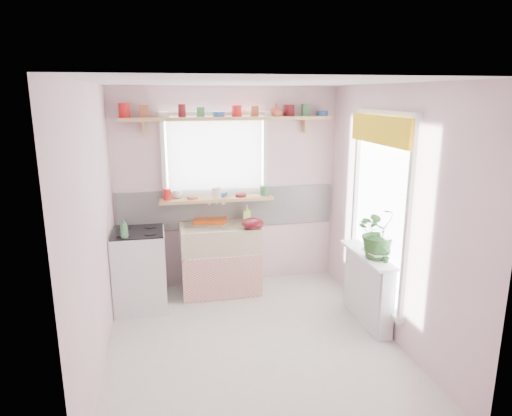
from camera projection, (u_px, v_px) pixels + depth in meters
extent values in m
plane|color=silver|center=(253.00, 343.00, 4.53)|extent=(3.20, 3.20, 0.00)
plane|color=white|center=(253.00, 82.00, 3.92)|extent=(3.20, 3.20, 0.00)
plane|color=#F5CED2|center=(227.00, 188.00, 5.74)|extent=(2.80, 0.00, 2.80)
plane|color=#F5CED2|center=(307.00, 293.00, 2.71)|extent=(2.80, 0.00, 2.80)
plane|color=#F5CED2|center=(94.00, 231.00, 3.94)|extent=(0.00, 3.20, 3.20)
plane|color=#F5CED2|center=(391.00, 214.00, 4.51)|extent=(0.00, 3.20, 3.20)
cube|color=white|center=(228.00, 208.00, 5.79)|extent=(2.74, 0.03, 0.50)
cube|color=#CC8490|center=(228.00, 223.00, 5.83)|extent=(2.74, 0.02, 0.12)
cube|color=white|center=(215.00, 157.00, 5.61)|extent=(1.20, 0.01, 1.00)
cube|color=white|center=(216.00, 158.00, 5.55)|extent=(1.15, 0.02, 0.95)
cube|color=white|center=(381.00, 209.00, 4.69)|extent=(0.01, 1.10, 1.90)
cube|color=yellow|center=(379.00, 130.00, 4.48)|extent=(0.03, 1.20, 0.28)
cube|color=white|center=(220.00, 270.00, 5.66)|extent=(0.85, 0.55, 0.55)
cube|color=#E45E43|center=(223.00, 279.00, 5.40)|extent=(0.95, 0.02, 0.53)
cube|color=beige|center=(219.00, 238.00, 5.56)|extent=(0.95, 0.55, 0.30)
cylinder|color=silver|center=(216.00, 201.00, 5.70)|extent=(0.03, 0.22, 0.03)
cube|color=white|center=(140.00, 270.00, 5.19)|extent=(0.58, 0.58, 0.90)
cube|color=black|center=(137.00, 232.00, 5.08)|extent=(0.56, 0.56, 0.02)
cylinder|color=black|center=(124.00, 235.00, 4.92)|extent=(0.14, 0.14, 0.01)
cylinder|color=black|center=(150.00, 234.00, 4.97)|extent=(0.14, 0.14, 0.01)
cylinder|color=black|center=(125.00, 228.00, 5.18)|extent=(0.14, 0.14, 0.01)
cylinder|color=black|center=(150.00, 227.00, 5.24)|extent=(0.14, 0.14, 0.01)
cube|color=white|center=(368.00, 288.00, 4.89)|extent=(0.15, 0.90, 0.75)
cube|color=white|center=(367.00, 255.00, 4.79)|extent=(0.22, 0.95, 0.03)
cube|color=tan|center=(217.00, 199.00, 5.63)|extent=(1.40, 0.22, 0.04)
cube|color=tan|center=(228.00, 118.00, 5.41)|extent=(2.52, 0.24, 0.04)
cylinder|color=red|center=(124.00, 112.00, 5.15)|extent=(0.11, 0.11, 0.12)
cylinder|color=#A55133|center=(144.00, 112.00, 5.19)|extent=(0.11, 0.11, 0.12)
cylinder|color=silver|center=(163.00, 115.00, 5.25)|extent=(0.11, 0.11, 0.06)
cylinder|color=#590F14|center=(182.00, 112.00, 5.28)|extent=(0.11, 0.11, 0.12)
cylinder|color=#3F7F4C|center=(200.00, 112.00, 5.32)|extent=(0.11, 0.11, 0.12)
cylinder|color=#3359A5|center=(219.00, 114.00, 5.37)|extent=(0.11, 0.11, 0.06)
cylinder|color=red|center=(237.00, 111.00, 5.41)|extent=(0.11, 0.11, 0.12)
cylinder|color=#A55133|center=(254.00, 111.00, 5.45)|extent=(0.11, 0.11, 0.12)
cylinder|color=silver|center=(272.00, 114.00, 5.50)|extent=(0.11, 0.11, 0.06)
cylinder|color=#590F14|center=(289.00, 111.00, 5.54)|extent=(0.11, 0.11, 0.12)
cylinder|color=#3F7F4C|center=(306.00, 111.00, 5.58)|extent=(0.11, 0.11, 0.12)
cylinder|color=#3359A5|center=(322.00, 113.00, 5.63)|extent=(0.11, 0.11, 0.06)
cylinder|color=red|center=(166.00, 195.00, 5.48)|extent=(0.11, 0.11, 0.12)
cylinder|color=#A55133|center=(191.00, 194.00, 5.54)|extent=(0.11, 0.11, 0.12)
cylinder|color=silver|center=(217.00, 195.00, 5.61)|extent=(0.11, 0.11, 0.06)
cylinder|color=#590F14|center=(242.00, 192.00, 5.67)|extent=(0.11, 0.11, 0.12)
cylinder|color=#3F7F4C|center=(266.00, 191.00, 5.73)|extent=(0.11, 0.11, 0.12)
cube|color=#ED5615|center=(210.00, 220.00, 5.69)|extent=(0.45, 0.39, 0.04)
ellipsoid|color=#5B0F18|center=(253.00, 223.00, 5.40)|extent=(0.33, 0.33, 0.12)
imported|color=#2E5F26|center=(380.00, 232.00, 4.61)|extent=(0.54, 0.48, 0.55)
imported|color=white|center=(378.00, 254.00, 4.67)|extent=(0.34, 0.34, 0.07)
imported|color=#296628|center=(387.00, 254.00, 4.50)|extent=(0.12, 0.10, 0.19)
imported|color=#ECFF71|center=(247.00, 213.00, 5.73)|extent=(0.11, 0.11, 0.20)
imported|color=silver|center=(178.00, 194.00, 5.57)|extent=(0.15, 0.15, 0.10)
imported|color=#3854B8|center=(220.00, 194.00, 5.68)|extent=(0.24, 0.24, 0.06)
imported|color=#B14836|center=(276.00, 110.00, 5.44)|extent=(0.19, 0.19, 0.15)
imported|color=#40804D|center=(124.00, 228.00, 4.82)|extent=(0.08, 0.08, 0.22)
sphere|color=orange|center=(379.00, 248.00, 4.66)|extent=(0.08, 0.08, 0.08)
sphere|color=orange|center=(383.00, 247.00, 4.70)|extent=(0.08, 0.08, 0.08)
sphere|color=orange|center=(373.00, 248.00, 4.66)|extent=(0.08, 0.08, 0.08)
cylinder|color=yellow|center=(383.00, 249.00, 4.61)|extent=(0.18, 0.04, 0.10)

